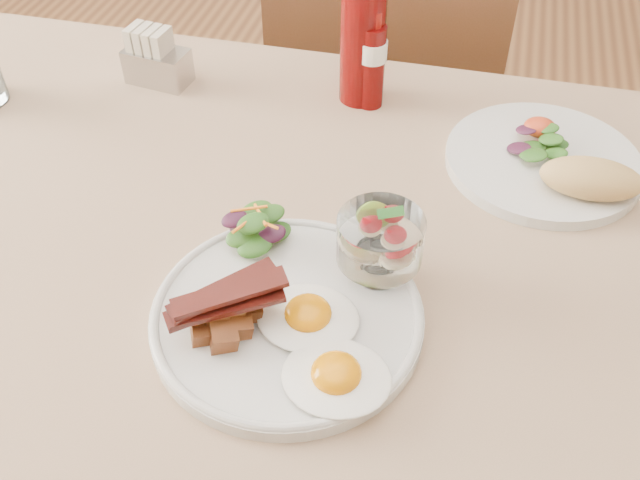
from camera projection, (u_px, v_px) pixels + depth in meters
table at (301, 301)px, 0.87m from camera, size 1.33×0.88×0.75m
chair_far at (387, 104)px, 1.43m from camera, size 0.42×0.42×0.93m
main_plate at (287, 317)px, 0.73m from camera, size 0.28×0.28×0.02m
fried_eggs at (322, 344)px, 0.69m from camera, size 0.17×0.18×0.03m
bacon_potato_pile at (225, 311)px, 0.69m from camera, size 0.12×0.10×0.05m
side_salad at (256, 229)px, 0.79m from camera, size 0.08×0.07×0.04m
fruit_cup at (380, 240)px, 0.73m from camera, size 0.09×0.09×0.09m
second_plate at (554, 163)px, 0.90m from camera, size 0.25×0.25×0.06m
ketchup_bottle at (362, 44)px, 0.98m from camera, size 0.08×0.08×0.18m
hot_sauce_bottle at (372, 61)px, 0.98m from camera, size 0.05×0.05×0.14m
sugar_caddy at (155, 60)px, 1.05m from camera, size 0.10×0.06×0.08m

